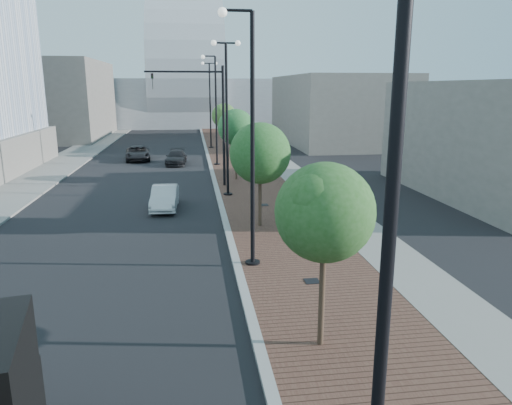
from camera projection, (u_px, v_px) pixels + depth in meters
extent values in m
cube|color=#4C2D23|center=(243.00, 155.00, 47.30)|extent=(7.00, 140.00, 0.12)
cube|color=slate|center=(270.00, 154.00, 47.65)|extent=(2.40, 140.00, 0.13)
cube|color=gray|center=(208.00, 156.00, 46.84)|extent=(0.30, 140.00, 0.14)
cube|color=slate|center=(71.00, 158.00, 45.13)|extent=(4.00, 140.00, 0.12)
imported|color=silver|center=(165.00, 197.00, 26.45)|extent=(1.49, 3.96, 1.29)
imported|color=black|center=(138.00, 153.00, 44.19)|extent=(2.66, 4.91, 1.31)
imported|color=black|center=(176.00, 157.00, 41.85)|extent=(1.91, 4.24, 1.21)
imported|color=black|center=(313.00, 183.00, 28.49)|extent=(0.85, 0.67, 2.05)
cylinder|color=black|center=(387.00, 268.00, 5.40)|extent=(0.16, 0.16, 9.00)
cylinder|color=black|center=(253.00, 264.00, 18.03)|extent=(0.56, 0.56, 0.20)
cylinder|color=black|center=(252.00, 145.00, 16.96)|extent=(0.16, 0.16, 9.00)
cylinder|color=black|center=(237.00, 10.00, 15.83)|extent=(1.00, 0.10, 0.10)
sphere|color=silver|center=(222.00, 12.00, 15.78)|extent=(0.32, 0.32, 0.32)
cylinder|color=black|center=(228.00, 195.00, 29.58)|extent=(0.56, 0.56, 0.20)
cylinder|color=black|center=(227.00, 122.00, 28.51)|extent=(0.16, 0.16, 9.00)
cylinder|color=black|center=(226.00, 43.00, 27.45)|extent=(1.40, 0.10, 0.10)
sphere|color=silver|center=(214.00, 43.00, 27.36)|extent=(0.32, 0.32, 0.32)
sphere|color=silver|center=(238.00, 43.00, 27.54)|extent=(0.32, 0.32, 0.32)
cylinder|color=black|center=(217.00, 165.00, 41.13)|extent=(0.56, 0.56, 0.20)
cylinder|color=black|center=(216.00, 112.00, 40.07)|extent=(0.16, 0.16, 9.00)
cylinder|color=black|center=(209.00, 56.00, 38.94)|extent=(1.00, 0.10, 0.10)
sphere|color=silver|center=(203.00, 57.00, 38.89)|extent=(0.32, 0.32, 0.32)
cylinder|color=black|center=(211.00, 148.00, 52.69)|extent=(0.56, 0.56, 0.20)
cylinder|color=black|center=(210.00, 106.00, 51.62)|extent=(0.16, 0.16, 9.00)
cylinder|color=black|center=(209.00, 63.00, 50.56)|extent=(1.40, 0.10, 0.10)
sphere|color=silver|center=(203.00, 63.00, 50.47)|extent=(0.32, 0.32, 0.32)
sphere|color=silver|center=(216.00, 63.00, 50.65)|extent=(0.32, 0.32, 0.32)
cylinder|color=black|center=(224.00, 128.00, 31.55)|extent=(0.18, 0.18, 8.00)
cylinder|color=black|center=(184.00, 72.00, 30.37)|extent=(5.00, 0.12, 0.12)
imported|color=black|center=(152.00, 81.00, 30.25)|extent=(0.16, 0.20, 1.00)
cylinder|color=#382619|center=(322.00, 287.00, 12.00)|extent=(0.16, 0.16, 3.41)
sphere|color=#23501B|center=(325.00, 212.00, 11.54)|extent=(2.47, 2.47, 2.47)
sphere|color=#23501B|center=(337.00, 218.00, 11.94)|extent=(1.73, 1.73, 1.73)
sphere|color=#23501B|center=(316.00, 202.00, 11.13)|extent=(1.48, 1.48, 1.48)
cylinder|color=#382619|center=(260.00, 194.00, 22.59)|extent=(0.16, 0.16, 3.39)
sphere|color=#1F521C|center=(260.00, 153.00, 22.14)|extent=(2.87, 2.87, 2.87)
sphere|color=#1F521C|center=(267.00, 157.00, 22.54)|extent=(2.01, 2.01, 2.01)
sphere|color=#1F521C|center=(255.00, 147.00, 21.73)|extent=(1.72, 1.72, 1.72)
cylinder|color=#382619|center=(236.00, 156.00, 34.12)|extent=(0.16, 0.16, 3.61)
sphere|color=#1E5924|center=(236.00, 127.00, 33.64)|extent=(2.58, 2.58, 2.58)
sphere|color=#1E5924|center=(241.00, 130.00, 34.04)|extent=(1.81, 1.81, 1.81)
sphere|color=#1E5924|center=(232.00, 122.00, 33.22)|extent=(1.55, 1.55, 1.55)
cylinder|color=#382619|center=(224.00, 138.00, 45.66)|extent=(0.16, 0.16, 3.73)
sphere|color=#345F20|center=(224.00, 116.00, 45.16)|extent=(2.34, 2.34, 2.34)
sphere|color=#345F20|center=(228.00, 118.00, 45.56)|extent=(1.64, 1.64, 1.64)
sphere|color=#345F20|center=(221.00, 112.00, 44.74)|extent=(1.41, 1.41, 1.41)
cube|color=#9B9FA5|center=(188.00, 102.00, 88.97)|extent=(50.00, 28.00, 8.00)
cube|color=#5E5A55|center=(48.00, 100.00, 62.30)|extent=(14.00, 20.00, 10.00)
cube|color=slate|center=(336.00, 110.00, 57.64)|extent=(12.00, 22.00, 8.00)
cube|color=#635F59|center=(512.00, 140.00, 29.14)|extent=(10.00, 16.00, 7.00)
cube|color=black|center=(312.00, 281.00, 16.33)|extent=(0.50, 0.50, 0.02)
cube|color=black|center=(264.00, 205.00, 26.92)|extent=(0.50, 0.50, 0.02)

